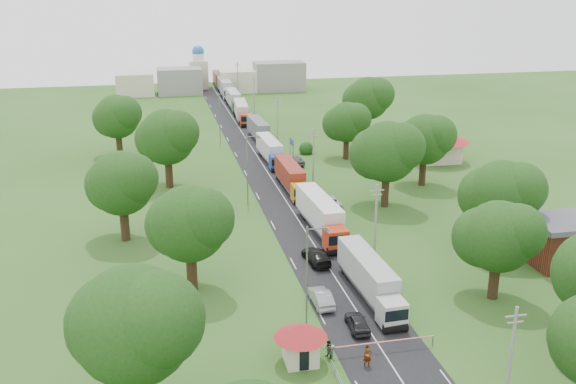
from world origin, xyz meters
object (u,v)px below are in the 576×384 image
object	(u,v)px
car_lane_mid	(321,297)
boom_barrier	(368,345)
pedestrian_near	(367,357)
info_sign	(292,145)
guard_booth	(301,339)
car_lane_front	(357,323)
truck_0	(370,278)

from	to	relation	value
car_lane_mid	boom_barrier	bearing A→B (deg)	99.22
pedestrian_near	info_sign	bearing A→B (deg)	86.59
boom_barrier	car_lane_mid	size ratio (longest dim) A/B	2.00
guard_booth	car_lane_front	size ratio (longest dim) A/B	1.07
info_sign	car_lane_mid	size ratio (longest dim) A/B	0.89
car_lane_front	pedestrian_near	world-z (taller)	pedestrian_near
guard_booth	pedestrian_near	bearing A→B (deg)	-19.34
car_lane_mid	truck_0	bearing A→B (deg)	-174.89
boom_barrier	truck_0	xyz separation A→B (m)	(3.49, 9.76, 1.19)
pedestrian_near	car_lane_front	bearing A→B (deg)	83.11
car_lane_front	pedestrian_near	bearing A→B (deg)	82.97
truck_0	pedestrian_near	bearing A→B (deg)	-109.81
boom_barrier	pedestrian_near	bearing A→B (deg)	-110.57
info_sign	car_lane_front	size ratio (longest dim) A/B	0.99
truck_0	car_lane_mid	world-z (taller)	truck_0
guard_booth	truck_0	distance (m)	13.50
boom_barrier	car_lane_front	size ratio (longest dim) A/B	2.24
boom_barrier	car_lane_mid	bearing A→B (deg)	100.10
truck_0	car_lane_front	world-z (taller)	truck_0
car_lane_mid	pedestrian_near	size ratio (longest dim) A/B	2.40
guard_booth	info_sign	distance (m)	61.27
boom_barrier	truck_0	distance (m)	10.43
info_sign	pedestrian_near	distance (m)	62.27
guard_booth	car_lane_front	xyz separation A→B (m)	(6.20, 3.98, -1.46)
truck_0	car_lane_mid	xyz separation A→B (m)	(-5.13, -0.54, -1.32)
info_sign	truck_0	size ratio (longest dim) A/B	0.29
pedestrian_near	guard_booth	bearing A→B (deg)	163.92
guard_booth	info_sign	size ratio (longest dim) A/B	1.07
boom_barrier	pedestrian_near	size ratio (longest dim) A/B	4.78
boom_barrier	guard_booth	size ratio (longest dim) A/B	2.10
boom_barrier	guard_booth	xyz separation A→B (m)	(-5.84, -0.00, 1.27)
guard_booth	truck_0	bearing A→B (deg)	46.29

